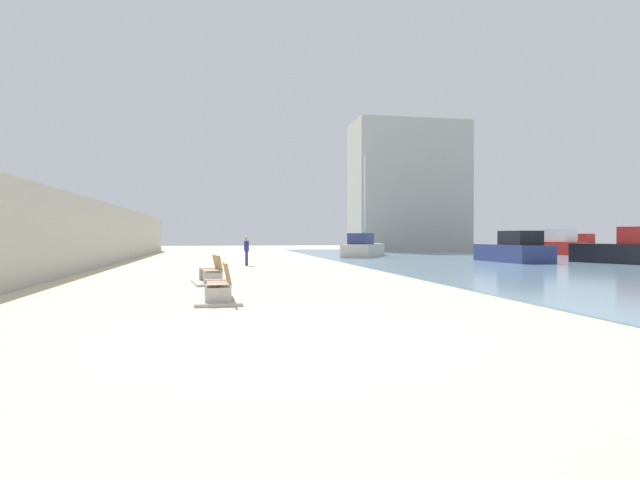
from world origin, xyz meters
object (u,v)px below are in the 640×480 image
at_px(boat_mid_bay, 514,250).
at_px(boat_nearest, 363,247).
at_px(boat_distant, 634,250).
at_px(boat_outer, 571,244).
at_px(bench_far, 211,277).
at_px(person_walking, 247,249).
at_px(boat_far_left, 554,245).
at_px(bench_near, 218,292).

xyz_separation_m(boat_mid_bay, boat_nearest, (-6.63, 10.02, -0.03)).
bearing_deg(boat_distant, boat_mid_bay, 145.39).
bearing_deg(boat_outer, boat_mid_bay, -132.20).
relative_size(bench_far, person_walking, 1.40).
bearing_deg(boat_mid_bay, boat_nearest, 123.48).
relative_size(bench_far, boat_distant, 0.33).
xyz_separation_m(boat_far_left, boat_nearest, (-17.07, -1.28, -0.10)).
bearing_deg(boat_mid_bay, bench_near, -137.23).
relative_size(boat_far_left, boat_nearest, 0.69).
height_order(bench_far, boat_mid_bay, boat_mid_bay).
height_order(bench_near, boat_far_left, boat_far_left).
bearing_deg(boat_distant, bench_far, -161.64).
bearing_deg(bench_near, boat_nearest, 67.46).
bearing_deg(boat_outer, person_walking, -148.53).
relative_size(boat_outer, boat_mid_bay, 1.29).
height_order(person_walking, boat_far_left, boat_far_left).
bearing_deg(bench_far, boat_mid_bay, 32.18).
xyz_separation_m(bench_far, boat_mid_bay, (17.75, 11.17, 0.51)).
bearing_deg(boat_far_left, bench_near, -135.46).
bearing_deg(boat_outer, boat_distant, -119.50).
relative_size(boat_mid_bay, boat_nearest, 0.70).
xyz_separation_m(bench_far, boat_nearest, (11.12, 21.19, 0.48)).
bearing_deg(boat_mid_bay, person_walking, -178.46).
bearing_deg(bench_far, boat_distant, 18.36).
height_order(bench_near, boat_distant, boat_distant).
distance_m(person_walking, boat_distant, 21.40).
height_order(boat_nearest, boat_distant, boat_nearest).
relative_size(bench_far, boat_far_left, 0.41).
bearing_deg(person_walking, bench_near, -95.45).
xyz_separation_m(boat_far_left, boat_distant, (-5.27, -14.86, -0.00)).
bearing_deg(boat_distant, boat_far_left, 70.48).
relative_size(person_walking, boat_far_left, 0.29).
xyz_separation_m(bench_near, boat_mid_bay, (17.51, 16.20, 0.51)).
height_order(person_walking, boat_nearest, boat_nearest).
bearing_deg(boat_outer, boat_far_left, -131.59).
bearing_deg(boat_distant, boat_outer, 60.50).
bearing_deg(bench_near, person_walking, 84.55).
bearing_deg(boat_far_left, boat_mid_bay, -132.72).
relative_size(boat_mid_bay, boat_distant, 0.82).
relative_size(boat_nearest, boat_distant, 1.17).
distance_m(bench_near, bench_far, 5.03).
height_order(person_walking, boat_mid_bay, boat_mid_bay).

